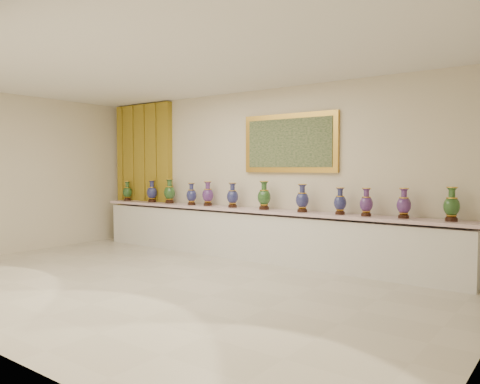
# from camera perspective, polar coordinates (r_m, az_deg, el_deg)

# --- Properties ---
(ground) EXTENTS (8.00, 8.00, 0.00)m
(ground) POSITION_cam_1_polar(r_m,az_deg,el_deg) (6.66, -9.74, -11.15)
(ground) COLOR beige
(ground) RESTS_ON ground
(room) EXTENTS (8.00, 8.00, 8.00)m
(room) POSITION_cam_1_polar(r_m,az_deg,el_deg) (9.92, -9.38, 2.75)
(room) COLOR beige
(room) RESTS_ON ground
(counter) EXTENTS (7.28, 0.48, 0.90)m
(counter) POSITION_cam_1_polar(r_m,az_deg,el_deg) (8.27, 1.72, -5.25)
(counter) COLOR white
(counter) RESTS_ON ground
(vase_0) EXTENTS (0.22, 0.22, 0.43)m
(vase_0) POSITION_cam_1_polar(r_m,az_deg,el_deg) (10.49, -13.56, 0.01)
(vase_0) COLOR #32170E
(vase_0) RESTS_ON counter
(vase_1) EXTENTS (0.21, 0.21, 0.46)m
(vase_1) POSITION_cam_1_polar(r_m,az_deg,el_deg) (9.93, -10.69, -0.04)
(vase_1) COLOR #32170E
(vase_1) RESTS_ON counter
(vase_2) EXTENTS (0.26, 0.26, 0.50)m
(vase_2) POSITION_cam_1_polar(r_m,az_deg,el_deg) (9.55, -8.58, -0.04)
(vase_2) COLOR #32170E
(vase_2) RESTS_ON counter
(vase_3) EXTENTS (0.24, 0.24, 0.43)m
(vase_3) POSITION_cam_1_polar(r_m,az_deg,el_deg) (9.07, -5.93, -0.38)
(vase_3) COLOR #32170E
(vase_3) RESTS_ON counter
(vase_4) EXTENTS (0.23, 0.23, 0.46)m
(vase_4) POSITION_cam_1_polar(r_m,az_deg,el_deg) (8.87, -3.94, -0.34)
(vase_4) COLOR #32170E
(vase_4) RESTS_ON counter
(vase_5) EXTENTS (0.26, 0.26, 0.45)m
(vase_5) POSITION_cam_1_polar(r_m,az_deg,el_deg) (8.46, -0.91, -0.54)
(vase_5) COLOR #32170E
(vase_5) RESTS_ON counter
(vase_6) EXTENTS (0.28, 0.28, 0.49)m
(vase_6) POSITION_cam_1_polar(r_m,az_deg,el_deg) (8.05, 2.96, -0.58)
(vase_6) COLOR #32170E
(vase_6) RESTS_ON counter
(vase_7) EXTENTS (0.26, 0.26, 0.46)m
(vase_7) POSITION_cam_1_polar(r_m,az_deg,el_deg) (7.64, 7.60, -0.92)
(vase_7) COLOR #32170E
(vase_7) RESTS_ON counter
(vase_8) EXTENTS (0.22, 0.22, 0.42)m
(vase_8) POSITION_cam_1_polar(r_m,az_deg,el_deg) (7.36, 12.11, -1.24)
(vase_8) COLOR #32170E
(vase_8) RESTS_ON counter
(vase_9) EXTENTS (0.21, 0.21, 0.42)m
(vase_9) POSITION_cam_1_polar(r_m,az_deg,el_deg) (7.19, 15.14, -1.37)
(vase_9) COLOR #32170E
(vase_9) RESTS_ON counter
(vase_10) EXTENTS (0.22, 0.22, 0.43)m
(vase_10) POSITION_cam_1_polar(r_m,az_deg,el_deg) (7.05, 19.35, -1.47)
(vase_10) COLOR #32170E
(vase_10) RESTS_ON counter
(vase_11) EXTENTS (0.27, 0.27, 0.46)m
(vase_11) POSITION_cam_1_polar(r_m,az_deg,el_deg) (6.90, 24.39, -1.55)
(vase_11) COLOR #32170E
(vase_11) RESTS_ON counter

